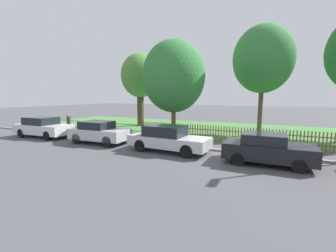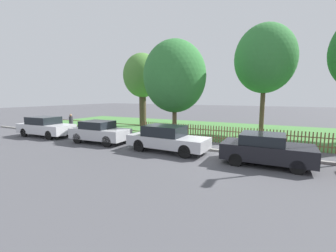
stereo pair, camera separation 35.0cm
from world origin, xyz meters
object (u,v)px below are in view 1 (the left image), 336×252
(parked_car_red_compact, at_px, (267,148))
(tree_behind_motorcycle, at_px, (174,77))
(pedestrian_near_fence, at_px, (69,123))
(parked_car_silver_hatchback, at_px, (43,127))
(tree_mid_park, at_px, (263,59))
(parked_car_black_saloon, at_px, (99,132))
(covered_motorcycle, at_px, (155,132))
(tree_nearest_kerb, at_px, (140,76))
(parked_car_navy_estate, at_px, (168,138))

(parked_car_red_compact, bearing_deg, tree_behind_motorcycle, 143.15)
(pedestrian_near_fence, bearing_deg, parked_car_silver_hatchback, -35.66)
(tree_behind_motorcycle, xyz_separation_m, tree_mid_park, (5.99, 2.72, 1.23))
(tree_behind_motorcycle, height_order, pedestrian_near_fence, tree_behind_motorcycle)
(parked_car_silver_hatchback, relative_size, tree_behind_motorcycle, 0.62)
(parked_car_red_compact, bearing_deg, tree_mid_park, 95.64)
(parked_car_black_saloon, distance_m, parked_car_red_compact, 9.79)
(tree_behind_motorcycle, distance_m, pedestrian_near_fence, 9.16)
(covered_motorcycle, relative_size, tree_nearest_kerb, 0.28)
(parked_car_black_saloon, relative_size, tree_nearest_kerb, 0.54)
(parked_car_black_saloon, bearing_deg, parked_car_silver_hatchback, 178.66)
(parked_car_navy_estate, distance_m, tree_mid_park, 9.99)
(tree_behind_motorcycle, bearing_deg, covered_motorcycle, -90.69)
(parked_car_black_saloon, bearing_deg, parked_car_red_compact, -3.10)
(parked_car_navy_estate, xyz_separation_m, covered_motorcycle, (-1.92, 2.00, -0.04))
(parked_car_silver_hatchback, xyz_separation_m, tree_mid_park, (14.22, 7.69, 4.92))
(parked_car_black_saloon, height_order, tree_mid_park, tree_mid_park)
(parked_car_silver_hatchback, relative_size, pedestrian_near_fence, 2.86)
(parked_car_silver_hatchback, height_order, parked_car_red_compact, parked_car_silver_hatchback)
(parked_car_navy_estate, relative_size, tree_nearest_kerb, 0.62)
(parked_car_silver_hatchback, height_order, parked_car_black_saloon, parked_car_silver_hatchback)
(covered_motorcycle, bearing_deg, tree_nearest_kerb, 132.50)
(tree_nearest_kerb, bearing_deg, parked_car_navy_estate, -49.90)
(parked_car_navy_estate, distance_m, tree_behind_motorcycle, 6.45)
(parked_car_black_saloon, height_order, tree_behind_motorcycle, tree_behind_motorcycle)
(parked_car_red_compact, height_order, covered_motorcycle, parked_car_red_compact)
(covered_motorcycle, xyz_separation_m, tree_nearest_kerb, (-5.17, 6.42, 4.24))
(tree_nearest_kerb, distance_m, pedestrian_near_fence, 8.09)
(parked_car_navy_estate, bearing_deg, pedestrian_near_fence, 170.94)
(parked_car_black_saloon, bearing_deg, covered_motorcycle, 31.34)
(tree_mid_park, bearing_deg, tree_behind_motorcycle, -155.55)
(parked_car_navy_estate, xyz_separation_m, tree_mid_park, (4.10, 7.65, 4.94))
(covered_motorcycle, relative_size, tree_behind_motorcycle, 0.28)
(parked_car_silver_hatchback, xyz_separation_m, tree_behind_motorcycle, (8.24, 4.97, 3.69))
(parked_car_silver_hatchback, relative_size, tree_mid_park, 0.54)
(parked_car_black_saloon, bearing_deg, tree_mid_park, 38.06)
(parked_car_navy_estate, xyz_separation_m, tree_nearest_kerb, (-7.09, 8.42, 4.20))
(parked_car_silver_hatchback, xyz_separation_m, covered_motorcycle, (8.20, 2.04, -0.07))
(parked_car_red_compact, bearing_deg, parked_car_black_saloon, 178.78)
(tree_nearest_kerb, distance_m, tree_mid_park, 11.25)
(parked_car_red_compact, height_order, pedestrian_near_fence, pedestrian_near_fence)
(tree_behind_motorcycle, bearing_deg, parked_car_red_compact, -36.48)
(tree_nearest_kerb, bearing_deg, parked_car_silver_hatchback, -109.66)
(tree_mid_park, bearing_deg, parked_car_navy_estate, -118.21)
(tree_nearest_kerb, relative_size, pedestrian_near_fence, 4.66)
(parked_car_silver_hatchback, bearing_deg, tree_nearest_kerb, 68.18)
(tree_mid_park, bearing_deg, parked_car_black_saloon, -139.69)
(tree_nearest_kerb, height_order, tree_behind_motorcycle, tree_nearest_kerb)
(covered_motorcycle, bearing_deg, tree_behind_motorcycle, 92.96)
(parked_car_black_saloon, bearing_deg, pedestrian_near_fence, 156.46)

